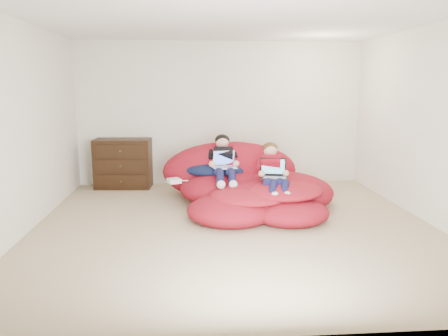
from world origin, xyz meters
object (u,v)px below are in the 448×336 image
at_px(older_boy, 224,160).
at_px(younger_boy, 273,169).
at_px(laptop_white, 224,163).
at_px(laptop_black, 274,173).
at_px(dresser, 123,163).
at_px(beanbag_pile, 248,187).

distance_m(older_boy, younger_boy, 0.82).
distance_m(older_boy, laptop_white, 0.10).
bearing_deg(older_boy, laptop_white, -90.00).
xyz_separation_m(older_boy, laptop_black, (0.65, -0.56, -0.10)).
height_order(dresser, laptop_black, dresser).
distance_m(beanbag_pile, laptop_white, 0.50).
relative_size(laptop_white, laptop_black, 0.90).
bearing_deg(laptop_white, dresser, 143.06).
distance_m(dresser, laptop_white, 2.07).
height_order(younger_boy, laptop_white, younger_boy).
xyz_separation_m(older_boy, laptop_white, (0.00, -0.09, -0.04)).
relative_size(beanbag_pile, laptop_white, 6.91).
height_order(dresser, older_boy, older_boy).
bearing_deg(beanbag_pile, older_boy, 158.47).
height_order(beanbag_pile, older_boy, older_boy).
bearing_deg(laptop_white, older_boy, 90.00).
distance_m(beanbag_pile, older_boy, 0.54).
bearing_deg(younger_boy, laptop_black, -90.00).
relative_size(older_boy, laptop_white, 2.95).
distance_m(dresser, beanbag_pile, 2.39).
bearing_deg(laptop_black, dresser, 143.38).
bearing_deg(beanbag_pile, younger_boy, -50.08).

